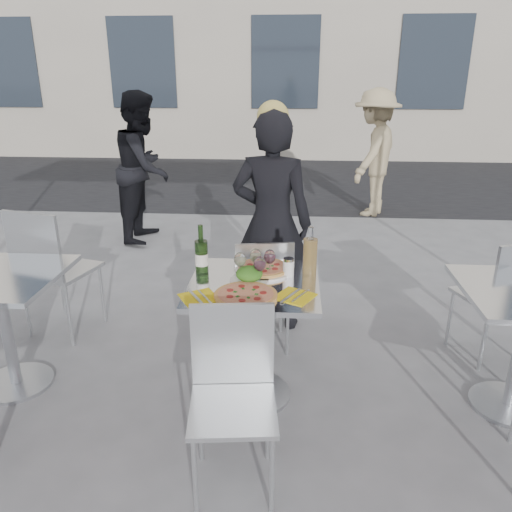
# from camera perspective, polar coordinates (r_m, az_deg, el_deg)

# --- Properties ---
(ground) EXTENTS (80.00, 80.00, 0.00)m
(ground) POSITION_cam_1_polar(r_m,az_deg,el_deg) (3.16, -0.21, -15.60)
(ground) COLOR slate
(street_asphalt) EXTENTS (24.00, 5.00, 0.00)m
(street_asphalt) POSITION_cam_1_polar(r_m,az_deg,el_deg) (9.23, 2.90, 8.85)
(street_asphalt) COLOR black
(street_asphalt) RESTS_ON ground
(main_table) EXTENTS (0.72, 0.72, 0.75)m
(main_table) POSITION_cam_1_polar(r_m,az_deg,el_deg) (2.87, -0.22, -6.87)
(main_table) COLOR #B7BABF
(main_table) RESTS_ON ground
(side_table_left) EXTENTS (0.72, 0.72, 0.75)m
(side_table_left) POSITION_cam_1_polar(r_m,az_deg,el_deg) (3.33, -27.03, -5.26)
(side_table_left) COLOR #B7BABF
(side_table_left) RESTS_ON ground
(chair_far) EXTENTS (0.44, 0.45, 0.83)m
(chair_far) POSITION_cam_1_polar(r_m,az_deg,el_deg) (3.36, 0.80, -3.47)
(chair_far) COLOR silver
(chair_far) RESTS_ON ground
(chair_near) EXTENTS (0.43, 0.44, 0.86)m
(chair_near) POSITION_cam_1_polar(r_m,az_deg,el_deg) (2.37, -2.66, -14.26)
(chair_near) COLOR silver
(chair_near) RESTS_ON ground
(side_chair_lfar) EXTENTS (0.55, 0.56, 0.98)m
(side_chair_lfar) POSITION_cam_1_polar(r_m,az_deg,el_deg) (3.82, -22.57, -0.74)
(side_chair_lfar) COLOR silver
(side_chair_lfar) RESTS_ON ground
(side_chair_rfar) EXTENTS (0.52, 0.53, 0.88)m
(side_chair_rfar) POSITION_cam_1_polar(r_m,az_deg,el_deg) (3.61, 26.53, -3.57)
(side_chair_rfar) COLOR silver
(side_chair_rfar) RESTS_ON ground
(woman_diner) EXTENTS (0.65, 0.48, 1.62)m
(woman_diner) POSITION_cam_1_polar(r_m,az_deg,el_deg) (3.65, 1.81, 3.79)
(woman_diner) COLOR black
(woman_diner) RESTS_ON ground
(pedestrian_a) EXTENTS (0.66, 0.83, 1.66)m
(pedestrian_a) POSITION_cam_1_polar(r_m,az_deg,el_deg) (5.83, -12.72, 9.84)
(pedestrian_a) COLOR black
(pedestrian_a) RESTS_ON ground
(pedestrian_b) EXTENTS (1.02, 1.23, 1.66)m
(pedestrian_b) POSITION_cam_1_polar(r_m,az_deg,el_deg) (6.90, 13.35, 11.35)
(pedestrian_b) COLOR tan
(pedestrian_b) RESTS_ON ground
(pizza_near) EXTENTS (0.33, 0.33, 0.02)m
(pizza_near) POSITION_cam_1_polar(r_m,az_deg,el_deg) (2.60, -1.18, -4.48)
(pizza_near) COLOR tan
(pizza_near) RESTS_ON main_table
(pizza_far) EXTENTS (0.34, 0.34, 0.03)m
(pizza_far) POSITION_cam_1_polar(r_m,az_deg,el_deg) (2.93, 0.86, -1.45)
(pizza_far) COLOR white
(pizza_far) RESTS_ON main_table
(salad_plate) EXTENTS (0.22, 0.22, 0.09)m
(salad_plate) POSITION_cam_1_polar(r_m,az_deg,el_deg) (2.78, -0.76, -2.22)
(salad_plate) COLOR white
(salad_plate) RESTS_ON main_table
(wine_bottle) EXTENTS (0.07, 0.07, 0.29)m
(wine_bottle) POSITION_cam_1_polar(r_m,az_deg,el_deg) (2.87, -6.25, 0.08)
(wine_bottle) COLOR #2D521F
(wine_bottle) RESTS_ON main_table
(carafe) EXTENTS (0.08, 0.08, 0.29)m
(carafe) POSITION_cam_1_polar(r_m,az_deg,el_deg) (2.85, 6.19, -0.02)
(carafe) COLOR tan
(carafe) RESTS_ON main_table
(sugar_shaker) EXTENTS (0.06, 0.06, 0.11)m
(sugar_shaker) POSITION_cam_1_polar(r_m,az_deg,el_deg) (2.85, 3.72, -1.27)
(sugar_shaker) COLOR white
(sugar_shaker) RESTS_ON main_table
(wineglass_white_a) EXTENTS (0.07, 0.07, 0.16)m
(wineglass_white_a) POSITION_cam_1_polar(r_m,az_deg,el_deg) (2.79, -1.85, -0.53)
(wineglass_white_a) COLOR white
(wineglass_white_a) RESTS_ON main_table
(wineglass_white_b) EXTENTS (0.07, 0.07, 0.16)m
(wineglass_white_b) POSITION_cam_1_polar(r_m,az_deg,el_deg) (2.85, -0.05, -0.08)
(wineglass_white_b) COLOR white
(wineglass_white_b) RESTS_ON main_table
(wineglass_red_a) EXTENTS (0.07, 0.07, 0.16)m
(wineglass_red_a) POSITION_cam_1_polar(r_m,az_deg,el_deg) (2.73, 0.44, -1.02)
(wineglass_red_a) COLOR white
(wineglass_red_a) RESTS_ON main_table
(wineglass_red_b) EXTENTS (0.07, 0.07, 0.16)m
(wineglass_red_b) POSITION_cam_1_polar(r_m,az_deg,el_deg) (2.83, 1.58, -0.18)
(wineglass_red_b) COLOR white
(wineglass_red_b) RESTS_ON main_table
(napkin_left) EXTENTS (0.25, 0.25, 0.01)m
(napkin_left) POSITION_cam_1_polar(r_m,az_deg,el_deg) (2.61, -6.54, -4.70)
(napkin_left) COLOR yellow
(napkin_left) RESTS_ON main_table
(napkin_right) EXTENTS (0.25, 0.25, 0.01)m
(napkin_right) POSITION_cam_1_polar(r_m,az_deg,el_deg) (2.62, 4.45, -4.58)
(napkin_right) COLOR yellow
(napkin_right) RESTS_ON main_table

